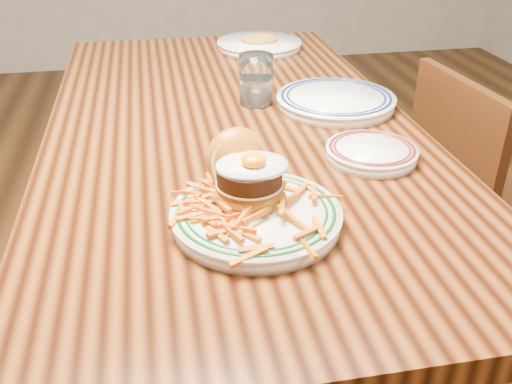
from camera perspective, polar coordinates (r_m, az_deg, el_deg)
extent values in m
plane|color=black|center=(1.78, -1.92, -15.85)|extent=(6.00, 6.00, 0.00)
cube|color=black|center=(1.37, -2.43, 6.09)|extent=(0.85, 1.60, 0.05)
cylinder|color=black|center=(2.19, -14.67, 3.72)|extent=(0.07, 0.07, 0.70)
cylinder|color=black|center=(2.25, 4.19, 5.33)|extent=(0.07, 0.07, 0.70)
cylinder|color=#3D190C|center=(1.54, -23.23, -16.27)|extent=(0.04, 0.04, 0.45)
cube|color=#3D190C|center=(1.75, 22.57, -2.83)|extent=(0.41, 0.41, 0.04)
cube|color=#3D190C|center=(1.55, 18.93, 3.24)|extent=(0.06, 0.39, 0.41)
cylinder|color=#3D190C|center=(2.06, 22.61, -4.66)|extent=(0.04, 0.04, 0.38)
cylinder|color=#3D190C|center=(1.89, 14.45, -6.36)|extent=(0.04, 0.04, 0.38)
cylinder|color=#3D190C|center=(1.68, 19.79, -12.62)|extent=(0.04, 0.04, 0.38)
cylinder|color=white|center=(0.95, 0.01, -2.73)|extent=(0.28, 0.28, 0.02)
cylinder|color=white|center=(0.94, 0.01, -2.01)|extent=(0.29, 0.29, 0.01)
torus|color=#0B4014|center=(0.94, 0.01, -1.90)|extent=(0.26, 0.26, 0.01)
torus|color=#0B4014|center=(0.94, 0.01, -1.90)|extent=(0.24, 0.24, 0.01)
ellipsoid|color=#AB5316|center=(0.96, -0.65, -0.16)|extent=(0.12, 0.12, 0.05)
cylinder|color=beige|center=(0.95, -0.66, 0.88)|extent=(0.11, 0.11, 0.00)
cylinder|color=black|center=(0.94, -0.66, 1.73)|extent=(0.11, 0.11, 0.03)
ellipsoid|color=white|center=(0.93, -0.40, 2.65)|extent=(0.12, 0.10, 0.01)
ellipsoid|color=orange|center=(0.93, -0.25, 3.21)|extent=(0.04, 0.04, 0.02)
ellipsoid|color=#AB5316|center=(1.00, -1.86, 3.29)|extent=(0.13, 0.11, 0.13)
cylinder|color=beige|center=(0.99, -1.55, 2.75)|extent=(0.11, 0.05, 0.10)
cylinder|color=white|center=(1.19, 11.45, 3.66)|extent=(0.18, 0.18, 0.02)
cylinder|color=white|center=(1.18, 11.51, 4.22)|extent=(0.19, 0.19, 0.01)
torus|color=#5B1517|center=(1.18, 11.52, 4.32)|extent=(0.18, 0.18, 0.01)
torus|color=#5B1517|center=(1.18, 11.52, 4.32)|extent=(0.16, 0.16, 0.01)
cube|color=silver|center=(1.20, 12.29, 4.55)|extent=(0.11, 0.07, 0.00)
cylinder|color=white|center=(1.45, 7.96, 8.83)|extent=(0.29, 0.29, 0.02)
cylinder|color=white|center=(1.45, 8.00, 9.36)|extent=(0.30, 0.30, 0.01)
torus|color=#0F144F|center=(1.45, 8.00, 9.44)|extent=(0.27, 0.27, 0.01)
torus|color=#0F144F|center=(1.45, 8.00, 9.44)|extent=(0.25, 0.25, 0.01)
cylinder|color=white|center=(1.45, 0.00, 11.19)|extent=(0.08, 0.08, 0.13)
cylinder|color=silver|center=(1.46, 0.00, 10.09)|extent=(0.07, 0.07, 0.06)
cylinder|color=white|center=(1.95, 0.34, 14.39)|extent=(0.27, 0.27, 0.02)
cylinder|color=white|center=(1.94, 0.34, 14.77)|extent=(0.28, 0.28, 0.01)
ellipsoid|color=#B58133|center=(1.94, 0.34, 15.03)|extent=(0.12, 0.10, 0.04)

